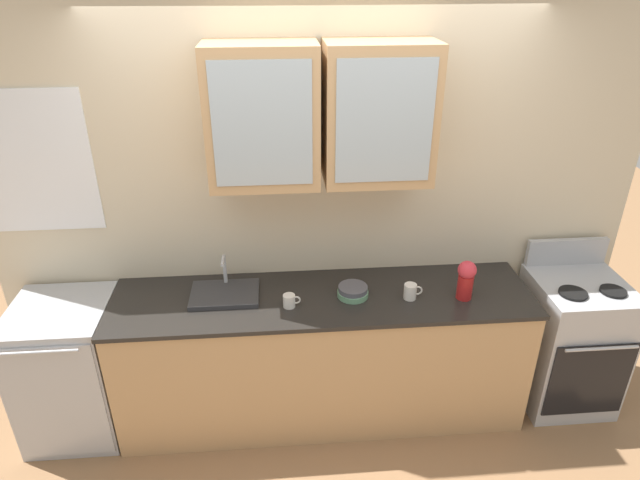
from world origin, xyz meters
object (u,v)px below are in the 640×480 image
Objects in this scene: vase at (466,278)px; cup_near_bowls at (411,291)px; stove_range at (569,341)px; cup_near_sink at (290,301)px; sink_faucet at (225,293)px; bowl_stack at (353,291)px; dishwasher at (71,370)px.

vase is 2.19× the size of cup_near_bowls.
stove_range is 10.44× the size of cup_near_sink.
stove_range is 2.28m from sink_faucet.
bowl_stack is 1.81× the size of cup_near_sink.
bowl_stack is 0.76× the size of vase.
sink_faucet is at bearing 159.40° from cup_near_sink.
cup_near_bowls is (-0.32, 0.02, -0.09)m from vase.
cup_near_bowls is at bearing 176.30° from vase.
dishwasher is at bearing -176.46° from sink_faucet.
bowl_stack is at bearing 170.76° from cup_near_bowls.
sink_faucet is 1.11m from cup_near_bowls.
vase is 0.33m from cup_near_bowls.
cup_near_bowls is (1.11, -0.12, 0.03)m from sink_faucet.
dishwasher is at bearing 178.10° from vase.
vase is at bearing 0.26° from cup_near_sink.
vase is at bearing -6.56° from bowl_stack.
cup_near_sink is at bearing -179.74° from vase.
dishwasher is at bearing 179.87° from bowl_stack.
vase reaches higher than cup_near_bowls.
vase reaches higher than cup_near_sink.
stove_range is at bearing 0.31° from bowl_stack.
stove_range is 1.20× the size of dishwasher.
cup_near_bowls reaches higher than dishwasher.
bowl_stack is 0.39m from cup_near_sink.
stove_range is at bearing 5.98° from vase.
cup_near_sink is (-1.04, -0.00, -0.10)m from vase.
vase is at bearing -5.60° from sink_faucet.
cup_near_sink is 1.45m from dishwasher.
vase is at bearing -3.70° from cup_near_bowls.
cup_near_sink is at bearing -168.12° from bowl_stack.
stove_range is 9.60× the size of cup_near_bowls.
dishwasher is at bearing -179.93° from stove_range.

